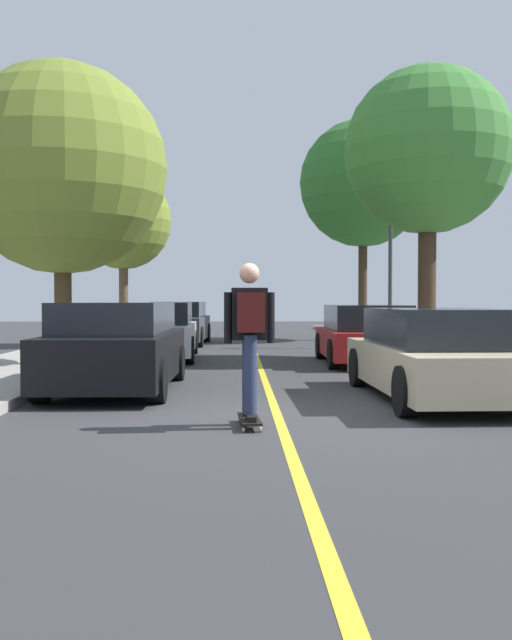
{
  "coord_description": "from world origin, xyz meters",
  "views": [
    {
      "loc": [
        -0.51,
        -8.64,
        1.44
      ],
      "look_at": [
        -0.11,
        5.91,
        1.04
      ],
      "focal_mm": 39.93,
      "sensor_mm": 36.0,
      "label": 1
    }
  ],
  "objects_px": {
    "streetlamp": "(390,252)",
    "parked_car_left_near": "(160,331)",
    "street_tree_right_nearest": "(428,152)",
    "parked_car_left_nearest": "(117,347)",
    "skateboard": "(249,419)",
    "parked_car_right_nearest": "(437,355)",
    "fire_hydrant": "(435,343)",
    "skateboarder": "(250,330)",
    "street_tree_right_near": "(363,184)",
    "parked_car_left_far": "(179,323)",
    "street_tree_left_near": "(123,222)",
    "street_tree_left_nearest": "(62,170)",
    "parked_car_right_near": "(365,335)"
  },
  "relations": [
    {
      "from": "parked_car_left_nearest",
      "to": "skateboarder",
      "type": "relative_size",
      "value": 2.43
    },
    {
      "from": "parked_car_left_nearest",
      "to": "parked_car_right_nearest",
      "type": "relative_size",
      "value": 0.94
    },
    {
      "from": "parked_car_left_near",
      "to": "street_tree_right_near",
      "type": "relative_size",
      "value": 0.58
    },
    {
      "from": "street_tree_left_nearest",
      "to": "skateboard",
      "type": "xyz_separation_m",
      "value": [
        3.73,
        -6.71,
        -4.05
      ]
    },
    {
      "from": "parked_car_left_nearest",
      "to": "street_tree_left_nearest",
      "type": "distance_m",
      "value": 5.1
    },
    {
      "from": "fire_hydrant",
      "to": "street_tree_right_near",
      "type": "bearing_deg",
      "value": 88.98
    },
    {
      "from": "parked_car_right_near",
      "to": "street_tree_right_near",
      "type": "height_order",
      "value": "street_tree_right_near"
    },
    {
      "from": "parked_car_left_near",
      "to": "skateboarder",
      "type": "relative_size",
      "value": 2.57
    },
    {
      "from": "parked_car_right_nearest",
      "to": "streetlamp",
      "type": "distance_m",
      "value": 11.58
    },
    {
      "from": "street_tree_right_nearest",
      "to": "street_tree_right_near",
      "type": "relative_size",
      "value": 0.88
    },
    {
      "from": "fire_hydrant",
      "to": "skateboarder",
      "type": "height_order",
      "value": "skateboarder"
    },
    {
      "from": "street_tree_right_nearest",
      "to": "parked_car_left_nearest",
      "type": "bearing_deg",
      "value": -139.0
    },
    {
      "from": "parked_car_left_far",
      "to": "fire_hydrant",
      "type": "height_order",
      "value": "parked_car_left_far"
    },
    {
      "from": "parked_car_right_nearest",
      "to": "skateboard",
      "type": "distance_m",
      "value": 3.58
    },
    {
      "from": "skateboarder",
      "to": "street_tree_left_near",
      "type": "bearing_deg",
      "value": 104.31
    },
    {
      "from": "parked_car_right_nearest",
      "to": "fire_hydrant",
      "type": "height_order",
      "value": "parked_car_right_nearest"
    },
    {
      "from": "parked_car_right_nearest",
      "to": "parked_car_right_near",
      "type": "xyz_separation_m",
      "value": [
        -0.0,
        5.78,
        0.01
      ]
    },
    {
      "from": "parked_car_left_nearest",
      "to": "skateboard",
      "type": "bearing_deg",
      "value": -58.27
    },
    {
      "from": "street_tree_right_nearest",
      "to": "street_tree_right_near",
      "type": "height_order",
      "value": "street_tree_right_near"
    },
    {
      "from": "streetlamp",
      "to": "parked_car_left_near",
      "type": "bearing_deg",
      "value": -149.71
    },
    {
      "from": "parked_car_right_near",
      "to": "street_tree_left_near",
      "type": "bearing_deg",
      "value": 134.46
    },
    {
      "from": "streetlamp",
      "to": "skateboard",
      "type": "distance_m",
      "value": 14.43
    },
    {
      "from": "parked_car_right_near",
      "to": "parked_car_left_near",
      "type": "bearing_deg",
      "value": 161.69
    },
    {
      "from": "skateboard",
      "to": "skateboarder",
      "type": "bearing_deg",
      "value": -86.27
    },
    {
      "from": "fire_hydrant",
      "to": "street_tree_left_nearest",
      "type": "bearing_deg",
      "value": -173.54
    },
    {
      "from": "street_tree_right_near",
      "to": "streetlamp",
      "type": "distance_m",
      "value": 5.1
    },
    {
      "from": "street_tree_right_near",
      "to": "streetlamp",
      "type": "xyz_separation_m",
      "value": [
        0.07,
        -4.29,
        -2.76
      ]
    },
    {
      "from": "street_tree_right_nearest",
      "to": "skateboarder",
      "type": "relative_size",
      "value": 3.93
    },
    {
      "from": "parked_car_left_nearest",
      "to": "parked_car_right_near",
      "type": "height_order",
      "value": "parked_car_left_nearest"
    },
    {
      "from": "fire_hydrant",
      "to": "skateboarder",
      "type": "xyz_separation_m",
      "value": [
        -4.28,
        -7.65,
        0.63
      ]
    },
    {
      "from": "street_tree_left_near",
      "to": "parked_car_left_far",
      "type": "bearing_deg",
      "value": 23.36
    },
    {
      "from": "street_tree_right_near",
      "to": "parked_car_right_nearest",
      "type": "bearing_deg",
      "value": -96.18
    },
    {
      "from": "street_tree_right_nearest",
      "to": "streetlamp",
      "type": "relative_size",
      "value": 1.45
    },
    {
      "from": "street_tree_left_nearest",
      "to": "skateboarder",
      "type": "height_order",
      "value": "street_tree_left_nearest"
    },
    {
      "from": "parked_car_left_nearest",
      "to": "street_tree_left_near",
      "type": "xyz_separation_m",
      "value": [
        -1.68,
        11.28,
        3.23
      ]
    },
    {
      "from": "street_tree_right_nearest",
      "to": "skateboard",
      "type": "xyz_separation_m",
      "value": [
        -4.46,
        -8.97,
        -4.93
      ]
    },
    {
      "from": "parked_car_left_far",
      "to": "skateboarder",
      "type": "bearing_deg",
      "value": -82.4
    },
    {
      "from": "street_tree_left_near",
      "to": "skateboarder",
      "type": "relative_size",
      "value": 3.03
    },
    {
      "from": "parked_car_left_nearest",
      "to": "skateboard",
      "type": "distance_m",
      "value": 3.95
    },
    {
      "from": "street_tree_right_near",
      "to": "streetlamp",
      "type": "height_order",
      "value": "street_tree_right_near"
    },
    {
      "from": "parked_car_right_nearest",
      "to": "fire_hydrant",
      "type": "xyz_separation_m",
      "value": [
        1.5,
        5.42,
        -0.17
      ]
    },
    {
      "from": "parked_car_left_far",
      "to": "street_tree_right_near",
      "type": "height_order",
      "value": "street_tree_right_near"
    },
    {
      "from": "parked_car_left_nearest",
      "to": "fire_hydrant",
      "type": "relative_size",
      "value": 6.13
    },
    {
      "from": "parked_car_left_nearest",
      "to": "skateboard",
      "type": "xyz_separation_m",
      "value": [
        2.05,
        -3.32,
        -0.62
      ]
    },
    {
      "from": "parked_car_right_near",
      "to": "skateboarder",
      "type": "xyz_separation_m",
      "value": [
        -2.77,
        -8.0,
        0.45
      ]
    },
    {
      "from": "parked_car_left_nearest",
      "to": "street_tree_left_nearest",
      "type": "relative_size",
      "value": 0.7
    },
    {
      "from": "parked_car_right_nearest",
      "to": "fire_hydrant",
      "type": "distance_m",
      "value": 5.63
    },
    {
      "from": "parked_car_left_nearest",
      "to": "parked_car_left_far",
      "type": "distance_m",
      "value": 12.01
    },
    {
      "from": "street_tree_left_near",
      "to": "skateboard",
      "type": "height_order",
      "value": "street_tree_left_near"
    },
    {
      "from": "street_tree_right_nearest",
      "to": "streetlamp",
      "type": "height_order",
      "value": "street_tree_right_nearest"
    }
  ]
}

